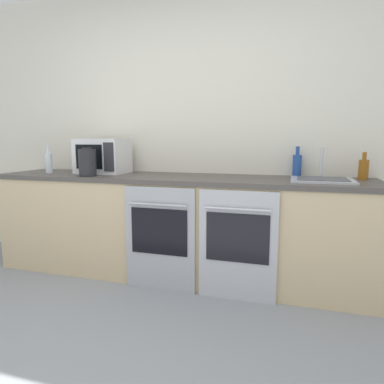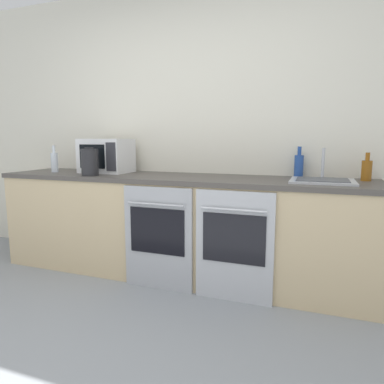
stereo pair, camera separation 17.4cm
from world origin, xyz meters
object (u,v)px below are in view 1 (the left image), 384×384
Objects in this scene: oven_right at (237,245)px; microwave at (103,156)px; oven_left at (160,238)px; bottle_clear at (49,162)px; bottle_blue at (297,165)px; kettle at (88,163)px; sink at (322,179)px; bottle_amber at (364,169)px.

microwave is at bearing 162.50° from oven_right.
oven_left and oven_right have the same top height.
microwave reaches higher than bottle_clear.
bottle_blue is (0.40, 0.60, 0.56)m from oven_right.
bottle_clear is at bearing 171.43° from oven_right.
oven_left is 3.24× the size of bottle_clear.
kettle is at bearing -164.14° from bottle_blue.
bottle_clear is at bearing 163.01° from kettle.
sink is (0.58, 0.33, 0.47)m from oven_right.
microwave is 1.83× the size of kettle.
bottle_amber is (1.51, 0.51, 0.54)m from oven_left.
microwave is (-1.35, 0.43, 0.62)m from oven_right.
microwave is 1.94m from sink.
sink reaches higher than kettle.
kettle reaches higher than oven_right.
oven_right is 0.91m from bottle_blue.
sink is at bearing -2.84° from microwave.
bottle_blue is at bearing 30.79° from oven_left.
bottle_clear reaches higher than bottle_amber.
bottle_clear is 1.20× the size of bottle_amber.
bottle_clear is (-1.84, 0.28, 0.56)m from oven_right.
bottle_amber is 0.51m from bottle_blue.
microwave is at bearing 16.81° from bottle_clear.
bottle_amber reaches higher than oven_left.
bottle_amber is at bearing 29.96° from sink.
bottle_clear is 2.43m from sink.
oven_right is at bearing -123.44° from bottle_blue.
bottle_amber is 0.47× the size of sink.
oven_left is 1.87× the size of microwave.
sink is at bearing -150.04° from bottle_amber.
bottle_amber is 2.25m from kettle.
oven_left is at bearing 180.00° from oven_right.
oven_right is 3.87× the size of bottle_amber.
bottle_clear is 2.75m from bottle_amber.
bottle_amber is at bearing 4.84° from bottle_clear.
bottle_amber is at bearing -10.64° from bottle_blue.
bottle_clear reaches higher than bottle_blue.
kettle is (-1.32, 0.12, 0.58)m from oven_right.
bottle_blue reaches higher than sink.
oven_right is 1.82× the size of sink.
oven_right is 3.24× the size of bottle_clear.
bottle_amber is 0.88× the size of kettle.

